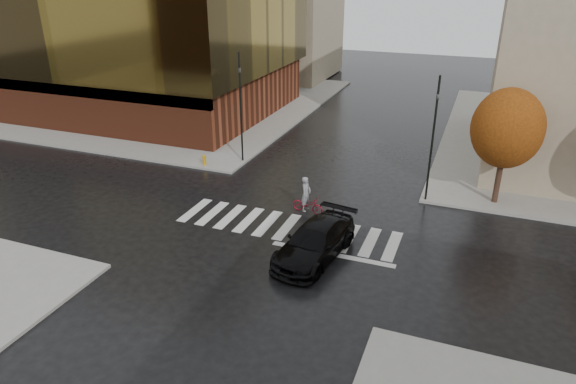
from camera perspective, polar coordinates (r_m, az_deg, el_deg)
name	(u,v)px	position (r m, az deg, el deg)	size (l,w,h in m)	color
ground	(283,231)	(26.36, -0.52, -4.37)	(120.00, 120.00, 0.00)	black
sidewalk_nw	(165,100)	(53.29, -13.46, 9.87)	(30.00, 30.00, 0.15)	gray
crosswalk	(287,227)	(26.76, -0.12, -3.89)	(12.00, 3.00, 0.01)	silver
office_glass	(128,16)	(50.16, -17.39, 18.15)	(27.00, 19.00, 16.00)	maroon
tree_ne_a	(507,129)	(30.06, 23.19, 6.49)	(3.80, 3.80, 6.50)	#2E2114
sedan	(315,242)	(23.81, 3.01, -5.53)	(2.25, 5.54, 1.61)	black
cyclist	(307,201)	(28.01, 2.13, -0.96)	(1.90, 0.89, 2.08)	maroon
traffic_light_nw	(240,101)	(34.31, -5.30, 10.07)	(0.23, 0.21, 7.31)	black
traffic_light_ne	(433,132)	(29.15, 15.85, 6.42)	(0.20, 0.22, 7.09)	black
fire_hydrant	(204,159)	(34.84, -9.28, 3.60)	(0.26, 0.26, 0.74)	#C3860B
manhole	(324,219)	(27.58, 3.99, -3.06)	(0.54, 0.54, 0.01)	#4E321B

